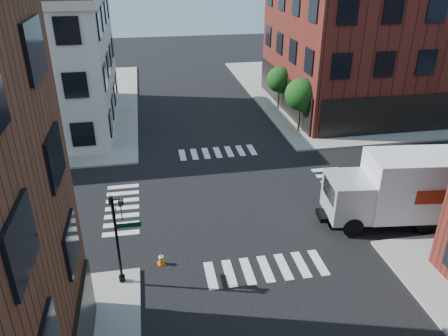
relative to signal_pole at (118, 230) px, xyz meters
name	(u,v)px	position (x,y,z in m)	size (l,w,h in m)	color
ground	(236,198)	(6.72, 6.68, -2.86)	(120.00, 120.00, 0.00)	black
sidewalk_ne	(380,88)	(27.72, 27.68, -2.78)	(30.00, 30.00, 0.15)	gray
building_ne	(411,43)	(27.22, 22.68, 3.14)	(25.00, 16.00, 12.00)	#4E1A13
tree_near	(302,96)	(14.28, 16.65, 0.30)	(2.69, 2.69, 4.49)	black
tree_far	(280,81)	(14.28, 22.65, 0.02)	(2.43, 2.43, 4.07)	black
signal_pole	(118,230)	(0.00, 0.00, 0.00)	(1.29, 1.24, 4.60)	black
box_truck	(411,188)	(15.63, 2.35, -0.72)	(9.27, 3.73, 4.10)	silver
traffic_cone	(161,259)	(1.76, 0.98, -2.55)	(0.41, 0.41, 0.64)	orange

